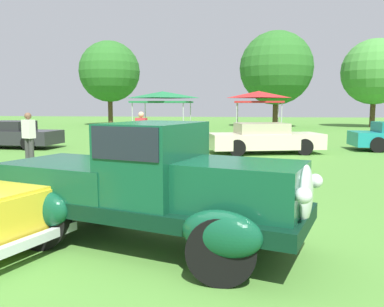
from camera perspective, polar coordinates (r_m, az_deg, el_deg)
name	(u,v)px	position (r m, az deg, el deg)	size (l,w,h in m)	color
ground_plane	(159,249)	(5.54, -4.70, -13.47)	(120.00, 120.00, 0.00)	#4C8433
feature_pickup_truck	(149,184)	(5.47, -6.13, -4.32)	(4.56, 2.76, 1.70)	black
show_car_charcoal	(13,135)	(19.71, -24.20, 2.47)	(4.13, 1.93, 1.22)	#28282D
show_car_cream	(265,138)	(16.20, 10.36, 2.13)	(4.72, 2.77, 1.22)	beige
spectator_near_truck	(29,137)	(13.97, -22.30, 2.25)	(0.46, 0.38, 1.69)	#383838
spectator_between_cars	(141,133)	(14.90, -7.25, 2.98)	(0.42, 0.28, 1.69)	#283351
canopy_tent_left_field	(163,96)	(23.12, -4.21, 8.15)	(3.13, 3.13, 2.71)	#B7B7BC
canopy_tent_center_field	(259,96)	(22.80, 9.52, 8.09)	(2.63, 2.63, 2.71)	#B7B7BC
treeline_far_left	(109,72)	(38.79, -11.72, 11.39)	(5.65, 5.65, 7.87)	#47331E
treeline_mid_left	(276,68)	(35.51, 11.97, 11.86)	(6.24, 6.24, 8.19)	#47331E
treeline_center	(375,72)	(38.28, 24.68, 10.57)	(5.61, 5.61, 7.58)	#47331E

